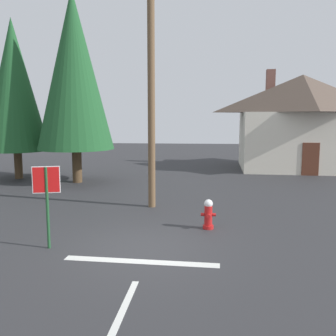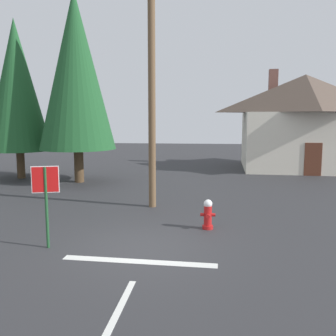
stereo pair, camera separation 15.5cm
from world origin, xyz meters
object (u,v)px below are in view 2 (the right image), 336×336
object	(u,v)px
fire_hydrant	(208,214)
pine_tree_tall_left	(76,71)
utility_pole	(152,91)
stop_sign_near	(46,190)
house	(304,120)
pine_tree_mid_left	(17,86)

from	to	relation	value
fire_hydrant	pine_tree_tall_left	xyz separation A→B (m)	(-6.98, 7.99, 5.48)
fire_hydrant	utility_pole	distance (m)	5.39
stop_sign_near	fire_hydrant	size ratio (longest dim) A/B	2.36
house	utility_pole	bearing A→B (deg)	-125.84
stop_sign_near	utility_pole	xyz separation A→B (m)	(2.16, 4.97, 2.94)
house	pine_tree_mid_left	bearing A→B (deg)	-161.45
utility_pole	pine_tree_tall_left	size ratio (longest dim) A/B	0.86
utility_pole	house	world-z (taller)	utility_pole
house	stop_sign_near	bearing A→B (deg)	-122.55
utility_pole	pine_tree_tall_left	bearing A→B (deg)	132.62
stop_sign_near	pine_tree_tall_left	distance (m)	11.38
house	pine_tree_mid_left	distance (m)	18.32
fire_hydrant	pine_tree_mid_left	xyz separation A→B (m)	(-10.80, 8.96, 4.82)
stop_sign_near	house	world-z (taller)	house
stop_sign_near	pine_tree_mid_left	xyz separation A→B (m)	(-6.45, 11.15, 3.69)
pine_tree_tall_left	pine_tree_mid_left	bearing A→B (deg)	165.75
utility_pole	pine_tree_tall_left	distance (m)	7.22
stop_sign_near	fire_hydrant	distance (m)	5.00
stop_sign_near	house	xyz separation A→B (m)	(10.82, 16.95, 1.69)
stop_sign_near	house	size ratio (longest dim) A/B	0.26
utility_pole	house	xyz separation A→B (m)	(8.65, 11.98, -1.25)
house	pine_tree_mid_left	size ratio (longest dim) A/B	0.98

